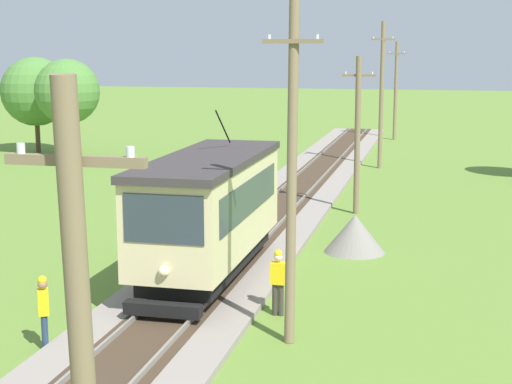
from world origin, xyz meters
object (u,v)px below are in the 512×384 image
tree_left_far (67,92)px  utility_pole_near_tram (292,171)px  utility_pole_distant (396,90)px  tree_right_near (36,92)px  gravel_pile (355,233)px  track_worker (44,309)px  utility_pole_mid (357,134)px  utility_pole_far (382,94)px  red_tram (209,210)px  second_worker (278,279)px

tree_left_far → utility_pole_near_tram: bearing=-55.0°
utility_pole_distant → tree_right_near: 26.51m
utility_pole_near_tram → gravel_pile: (0.62, 8.69, -3.47)m
utility_pole_distant → track_worker: utility_pole_distant is taller
utility_pole_mid → utility_pole_far: size_ratio=0.78×
utility_pole_distant → tree_left_far: (-19.33, -15.94, 0.46)m
red_tram → utility_pole_far: 24.59m
red_tram → tree_right_near: bearing=127.1°
utility_pole_far → second_worker: 27.05m
utility_pole_distant → second_worker: utility_pole_distant is taller
utility_pole_mid → track_worker: (-5.48, -16.98, -2.43)m
second_worker → tree_right_near: 36.52m
utility_pole_near_tram → utility_pole_distant: 43.53m
utility_pole_near_tram → gravel_pile: size_ratio=3.83×
red_tram → tree_right_near: 32.81m
track_worker → tree_right_near: 36.85m
utility_pole_mid → second_worker: size_ratio=3.72×
second_worker → gravel_pile: bearing=169.7°
utility_pole_near_tram → tree_left_far: utility_pole_near_tram is taller
gravel_pile → tree_left_far: 27.72m
utility_pole_near_tram → tree_right_near: 38.10m
utility_pole_mid → tree_right_near: (-23.01, 15.29, 0.68)m
second_worker → utility_pole_mid: bearing=177.2°
utility_pole_near_tram → tree_left_far: (-19.33, 27.59, 0.15)m
red_tram → tree_right_near: size_ratio=1.33×
utility_pole_distant → track_worker: size_ratio=4.17×
red_tram → tree_right_near: (-19.75, 26.14, 1.90)m
gravel_pile → tree_left_far: tree_left_far is taller
red_tram → utility_pole_far: (3.26, 24.28, 2.14)m
utility_pole_near_tram → track_worker: size_ratio=4.52×
utility_pole_far → tree_left_far: size_ratio=1.34×
utility_pole_distant → gravel_pile: utility_pole_distant is taller
utility_pole_distant → second_worker: (-0.65, -41.86, -2.84)m
second_worker → utility_pole_far: bearing=178.6°
utility_pole_distant → gravel_pile: size_ratio=3.54×
utility_pole_distant → tree_right_near: size_ratio=1.16×
utility_pole_mid → utility_pole_distant: 28.45m
tree_right_near → gravel_pile: bearing=-42.5°
tree_right_near → track_worker: bearing=-61.5°
utility_pole_near_tram → utility_pole_far: size_ratio=0.95×
utility_pole_mid → tree_left_far: (-19.33, 12.51, 0.87)m
utility_pole_distant → track_worker: 45.84m
track_worker → tree_left_far: bearing=86.0°
utility_pole_near_tram → red_tram: bearing=127.7°
red_tram → utility_pole_mid: utility_pole_mid is taller
gravel_pile → tree_right_near: bearing=137.5°
red_tram → tree_left_far: (-16.06, 23.36, 2.09)m
utility_pole_near_tram → utility_pole_far: (0.00, 28.51, 0.20)m
gravel_pile → track_worker: bearing=-120.0°
utility_pole_mid → utility_pole_far: 13.45m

